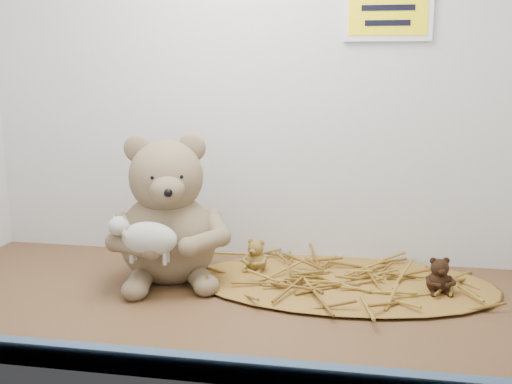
% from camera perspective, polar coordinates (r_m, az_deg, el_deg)
% --- Properties ---
extents(alcove_shell, '(1.20, 0.60, 0.90)m').
position_cam_1_polar(alcove_shell, '(1.22, -2.88, 11.86)').
color(alcove_shell, '#462C18').
rests_on(alcove_shell, ground).
extents(front_rail, '(1.19, 0.02, 0.04)m').
position_cam_1_polar(front_rail, '(0.96, -8.01, -14.88)').
color(front_rail, '#3D5575').
rests_on(front_rail, shelf_floor).
extents(straw_bed, '(0.62, 0.36, 0.01)m').
position_cam_1_polar(straw_bed, '(1.32, 7.69, -7.97)').
color(straw_bed, brown).
rests_on(straw_bed, shelf_floor).
extents(main_teddy, '(0.32, 0.33, 0.30)m').
position_cam_1_polar(main_teddy, '(1.31, -7.93, -1.44)').
color(main_teddy, '#7E634D').
rests_on(main_teddy, shelf_floor).
extents(toy_lamb, '(0.14, 0.09, 0.09)m').
position_cam_1_polar(toy_lamb, '(1.22, -9.49, -4.14)').
color(toy_lamb, beige).
rests_on(toy_lamb, main_teddy).
extents(mini_teddy_tan, '(0.07, 0.07, 0.07)m').
position_cam_1_polar(mini_teddy_tan, '(1.35, -0.00, -5.51)').
color(mini_teddy_tan, olive).
rests_on(mini_teddy_tan, straw_bed).
extents(mini_teddy_brown, '(0.07, 0.07, 0.07)m').
position_cam_1_polar(mini_teddy_brown, '(1.28, 15.97, -7.00)').
color(mini_teddy_brown, black).
rests_on(mini_teddy_brown, straw_bed).
extents(wall_sign, '(0.16, 0.01, 0.11)m').
position_cam_1_polar(wall_sign, '(1.40, 11.67, 15.73)').
color(wall_sign, yellow).
rests_on(wall_sign, back_wall).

